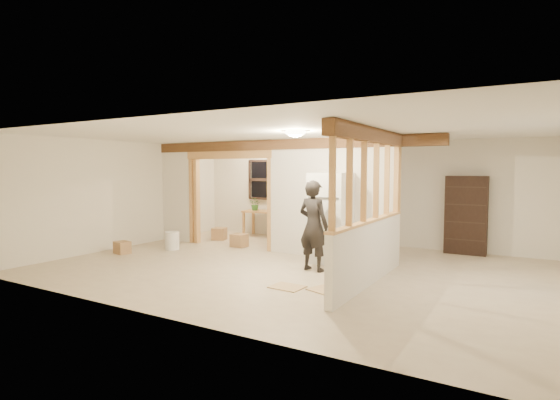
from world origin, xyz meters
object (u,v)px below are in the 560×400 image
Objects in this scene: work_table at (264,224)px; refrigerator at (331,218)px; bookshelf at (466,215)px; shop_vac at (189,225)px; woman at (313,226)px.

refrigerator is at bearing -43.01° from work_table.
bookshelf is at bearing -5.39° from work_table.
shop_vac is at bearing -153.12° from work_table.
refrigerator is 3.64m from work_table.
shop_vac is 6.93m from bookshelf.
refrigerator is 4.74m from shop_vac.
work_table is at bearing -178.63° from bookshelf.
refrigerator reaches higher than bookshelf.
refrigerator reaches higher than woman.
shop_vac is 0.37× the size of bookshelf.
work_table is at bearing -36.13° from woman.
work_table is 2.04m from shop_vac.
work_table is at bearing 33.64° from shop_vac.
refrigerator is 1.57× the size of work_table.
bookshelf reaches higher than shop_vac.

